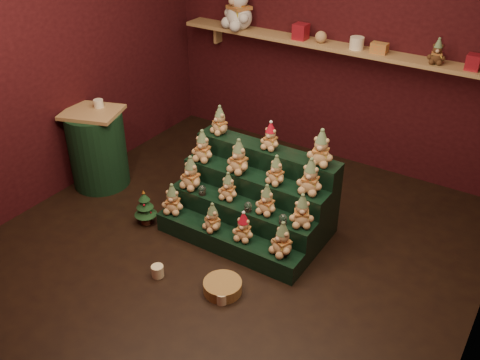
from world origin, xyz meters
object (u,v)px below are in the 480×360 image
Objects in this scene: mug_right at (222,297)px; white_bear at (239,3)px; snow_globe_b at (248,207)px; side_table at (98,148)px; brown_bear at (437,51)px; mini_christmas_tree at (145,207)px; mug_left at (158,271)px; riser_tier_front at (227,241)px; snow_globe_c at (283,219)px; wicker_basket at (223,287)px; snow_globe_a at (202,190)px.

mug_right is 0.17× the size of white_bear.
snow_globe_b is 0.11× the size of side_table.
snow_globe_b is 0.39× the size of brown_bear.
white_bear reaches higher than mini_christmas_tree.
mug_right is (2.06, -0.78, -0.36)m from side_table.
mini_christmas_tree is 0.79m from mug_left.
riser_tier_front is 15.24× the size of snow_globe_c.
brown_bear is at bearing 74.28° from mug_right.
snow_globe_c is 0.17× the size of white_bear.
snow_globe_b is 1.03m from mini_christmas_tree.
riser_tier_front is 14.61× the size of mug_right.
mug_right is 0.31× the size of wicker_basket.
snow_globe_b is 0.73m from wicker_basket.
white_bear reaches higher than wicker_basket.
snow_globe_a is at bearing 156.64° from riser_tier_front.
riser_tier_front is at bearing -131.80° from brown_bear.
snow_globe_c is 0.26× the size of mini_christmas_tree.
white_bear is at bearing 124.82° from snow_globe_b.
mug_left reaches higher than mug_right.
snow_globe_c is 0.81m from mug_right.
snow_globe_b is 0.98× the size of snow_globe_c.
mini_christmas_tree is 0.65× the size of white_bear.
mug_right is (0.21, -0.72, -0.36)m from snow_globe_b.
mug_left is 0.18× the size of white_bear.
snow_globe_c is 2.13m from brown_bear.
mini_christmas_tree is at bearing 161.32° from wicker_basket.
snow_globe_a and snow_globe_b have the same top height.
wicker_basket is 3.17m from white_bear.
snow_globe_c is 0.96× the size of mug_right.
mini_christmas_tree reaches higher than mug_left.
mini_christmas_tree is 1.57× the size of brown_bear.
white_bear is (-0.26, 2.01, 1.42)m from mini_christmas_tree.
brown_bear is at bearing 62.06° from riser_tier_front.
mug_left is 0.44× the size of brown_bear.
snow_globe_a is at bearing 135.78° from wicker_basket.
mug_right is at bearing -58.68° from wicker_basket.
snow_globe_a is 0.29× the size of wicker_basket.
side_table reaches higher than wicker_basket.
riser_tier_front is 4.56× the size of wicker_basket.
mini_christmas_tree is 1.20m from wicker_basket.
snow_globe_a is 0.48m from snow_globe_b.
snow_globe_a is 0.95m from wicker_basket.
snow_globe_c reaches higher than mini_christmas_tree.
side_table is at bearing 177.50° from snow_globe_a.
side_table is at bearing 161.31° from wicker_basket.
mug_right is at bearing 3.38° from mug_left.
brown_bear is at bearing 51.80° from snow_globe_a.
mug_left is 0.61m from mug_right.
mug_right is 2.94m from brown_bear.
white_bear reaches higher than mug_right.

